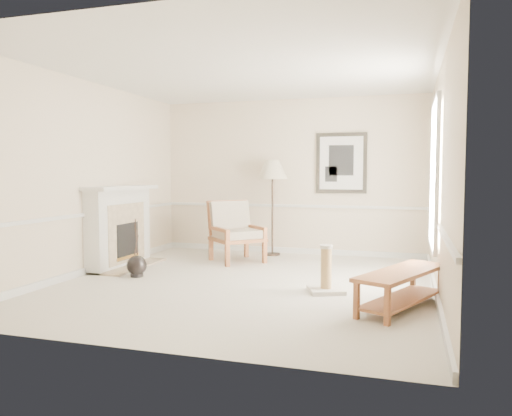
# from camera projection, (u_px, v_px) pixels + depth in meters

# --- Properties ---
(ground) EXTENTS (5.50, 5.50, 0.00)m
(ground) POSITION_uv_depth(u_px,v_px,m) (245.00, 283.00, 6.88)
(ground) COLOR silver
(ground) RESTS_ON ground
(room) EXTENTS (5.04, 5.54, 2.92)m
(room) POSITION_uv_depth(u_px,v_px,m) (256.00, 148.00, 6.79)
(room) COLOR beige
(room) RESTS_ON ground
(fireplace) EXTENTS (0.64, 1.64, 1.31)m
(fireplace) POSITION_uv_depth(u_px,v_px,m) (120.00, 227.00, 8.10)
(fireplace) COLOR white
(fireplace) RESTS_ON ground
(floor_vase) EXTENTS (0.29, 0.29, 0.86)m
(floor_vase) POSITION_uv_depth(u_px,v_px,m) (137.00, 266.00, 7.30)
(floor_vase) COLOR black
(floor_vase) RESTS_ON ground
(armchair) EXTENTS (1.14, 1.14, 1.04)m
(armchair) POSITION_uv_depth(u_px,v_px,m) (234.00, 229.00, 8.62)
(armchair) COLOR brown
(armchair) RESTS_ON ground
(floor_lamp) EXTENTS (0.67, 0.67, 1.76)m
(floor_lamp) POSITION_uv_depth(u_px,v_px,m) (273.00, 172.00, 9.14)
(floor_lamp) COLOR black
(floor_lamp) RESTS_ON ground
(bench) EXTENTS (1.04, 1.57, 0.43)m
(bench) POSITION_uv_depth(u_px,v_px,m) (402.00, 283.00, 5.57)
(bench) COLOR brown
(bench) RESTS_ON ground
(scratching_post) EXTENTS (0.56, 0.56, 0.61)m
(scratching_post) POSITION_uv_depth(u_px,v_px,m) (326.00, 277.00, 6.34)
(scratching_post) COLOR beige
(scratching_post) RESTS_ON ground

